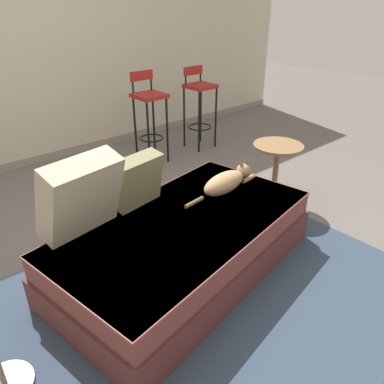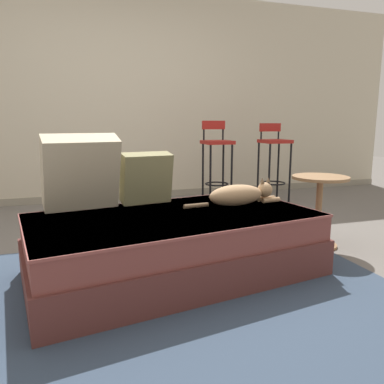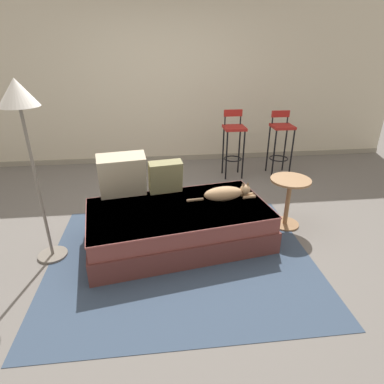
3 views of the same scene
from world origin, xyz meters
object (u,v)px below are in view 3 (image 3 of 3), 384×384
(throw_pillow_corner, at_px, (122,175))
(throw_pillow_middle, at_px, (165,177))
(couch, at_px, (179,225))
(floor_lamp, at_px, (21,112))
(bar_stool_by_doorway, at_px, (281,137))
(cat, at_px, (226,193))
(side_table, at_px, (289,196))
(bar_stool_near_window, at_px, (234,137))

(throw_pillow_corner, bearing_deg, throw_pillow_middle, 9.55)
(couch, bearing_deg, floor_lamp, -174.95)
(bar_stool_by_doorway, relative_size, floor_lamp, 0.59)
(throw_pillow_middle, height_order, floor_lamp, floor_lamp)
(floor_lamp, bearing_deg, throw_pillow_middle, 22.94)
(cat, height_order, side_table, cat)
(throw_pillow_corner, xyz_separation_m, cat, (1.08, -0.18, -0.18))
(throw_pillow_corner, height_order, floor_lamp, floor_lamp)
(throw_pillow_corner, height_order, throw_pillow_middle, throw_pillow_corner)
(cat, relative_size, side_table, 1.30)
(bar_stool_near_window, xyz_separation_m, bar_stool_by_doorway, (0.74, -0.00, -0.02))
(bar_stool_by_doorway, bearing_deg, couch, -134.12)
(bar_stool_near_window, xyz_separation_m, side_table, (0.27, -1.57, -0.25))
(throw_pillow_corner, bearing_deg, cat, -9.47)
(cat, bearing_deg, side_table, 6.90)
(cat, height_order, floor_lamp, floor_lamp)
(throw_pillow_middle, distance_m, side_table, 1.39)
(bar_stool_by_doorway, height_order, side_table, bar_stool_by_doorway)
(throw_pillow_middle, bearing_deg, bar_stool_by_doorway, 37.35)
(throw_pillow_corner, distance_m, bar_stool_near_window, 2.13)
(bar_stool_by_doorway, height_order, floor_lamp, floor_lamp)
(throw_pillow_middle, height_order, bar_stool_by_doorway, bar_stool_by_doorway)
(throw_pillow_corner, bearing_deg, side_table, -2.87)
(throw_pillow_middle, relative_size, floor_lamp, 0.23)
(couch, xyz_separation_m, side_table, (1.25, 0.21, 0.17))
(cat, distance_m, bar_stool_near_window, 1.72)
(throw_pillow_corner, bearing_deg, bar_stool_by_doorway, 32.83)
(bar_stool_near_window, relative_size, side_table, 1.76)
(throw_pillow_corner, relative_size, bar_stool_by_doorway, 0.54)
(throw_pillow_middle, xyz_separation_m, floor_lamp, (-1.16, -0.49, 0.82))
(bar_stool_by_doorway, bearing_deg, floor_lamp, -147.73)
(cat, distance_m, floor_lamp, 2.03)
(side_table, bearing_deg, cat, -173.10)
(side_table, bearing_deg, throw_pillow_corner, 177.13)
(throw_pillow_corner, distance_m, bar_stool_by_doorway, 2.72)
(cat, bearing_deg, couch, -166.74)
(throw_pillow_corner, xyz_separation_m, throw_pillow_middle, (0.45, 0.08, -0.07))
(couch, height_order, bar_stool_by_doorway, bar_stool_by_doorway)
(bar_stool_near_window, distance_m, bar_stool_by_doorway, 0.75)
(throw_pillow_middle, relative_size, side_table, 0.67)
(cat, xyz_separation_m, side_table, (0.74, 0.09, -0.11))
(couch, xyz_separation_m, cat, (0.52, 0.12, 0.28))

